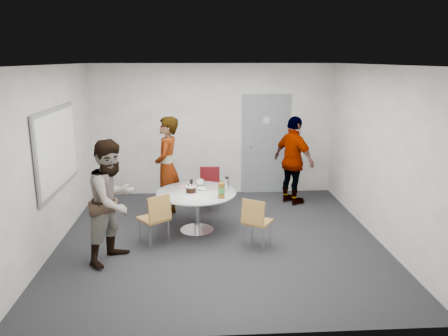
{
  "coord_description": "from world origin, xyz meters",
  "views": [
    {
      "loc": [
        -0.32,
        -6.46,
        2.79
      ],
      "look_at": [
        0.09,
        0.25,
        1.1
      ],
      "focal_mm": 35.0,
      "sensor_mm": 36.0,
      "label": 1
    }
  ],
  "objects": [
    {
      "name": "chair_near_right",
      "position": [
        0.52,
        -0.38,
        0.47
      ],
      "size": [
        0.52,
        0.54,
        0.79
      ],
      "rotation": [
        0.0,
        0.0,
        -0.55
      ],
      "color": "#935F2D",
      "rests_on": "floor"
    },
    {
      "name": "wall_front",
      "position": [
        0.0,
        -2.5,
        1.35
      ],
      "size": [
        5.0,
        0.0,
        5.0
      ],
      "primitive_type": "plane",
      "rotation": [
        -1.57,
        0.0,
        0.0
      ],
      "color": "#B1AEA8",
      "rests_on": "floor"
    },
    {
      "name": "chair_near_left",
      "position": [
        -0.96,
        -0.2,
        0.5
      ],
      "size": [
        0.56,
        0.57,
        0.82
      ],
      "rotation": [
        0.0,
        0.0,
        0.64
      ],
      "color": "#935F2D",
      "rests_on": "floor"
    },
    {
      "name": "whiteboard",
      "position": [
        -2.46,
        0.2,
        1.45
      ],
      "size": [
        0.04,
        1.9,
        1.25
      ],
      "color": "gray",
      "rests_on": "wall_left"
    },
    {
      "name": "chair_far",
      "position": [
        -0.11,
        1.41,
        0.49
      ],
      "size": [
        0.41,
        0.44,
        0.82
      ],
      "rotation": [
        0.0,
        0.0,
        3.09
      ],
      "color": "maroon",
      "rests_on": "floor"
    },
    {
      "name": "wall_left",
      "position": [
        -2.5,
        0.0,
        1.35
      ],
      "size": [
        0.0,
        5.0,
        5.0
      ],
      "primitive_type": "plane",
      "rotation": [
        1.57,
        0.0,
        1.57
      ],
      "color": "#B1AEA8",
      "rests_on": "floor"
    },
    {
      "name": "ceiling",
      "position": [
        0.0,
        0.0,
        2.7
      ],
      "size": [
        5.0,
        5.0,
        0.0
      ],
      "primitive_type": "plane",
      "rotation": [
        3.14,
        0.0,
        0.0
      ],
      "color": "silver",
      "rests_on": "wall_back"
    },
    {
      "name": "person_left",
      "position": [
        -1.51,
        -0.62,
        0.87
      ],
      "size": [
        0.99,
        1.06,
        1.74
      ],
      "primitive_type": "imported",
      "rotation": [
        0.0,
        0.0,
        1.07
      ],
      "color": "white",
      "rests_on": "floor"
    },
    {
      "name": "floor",
      "position": [
        0.0,
        0.0,
        0.0
      ],
      "size": [
        5.0,
        5.0,
        0.0
      ],
      "primitive_type": "plane",
      "color": "#232327",
      "rests_on": "ground"
    },
    {
      "name": "person_main",
      "position": [
        -0.87,
        1.1,
        0.91
      ],
      "size": [
        0.51,
        0.71,
        1.82
      ],
      "primitive_type": "imported",
      "rotation": [
        0.0,
        0.0,
        -1.69
      ],
      "color": "#A5C6EA",
      "rests_on": "floor"
    },
    {
      "name": "door",
      "position": [
        1.1,
        2.48,
        1.03
      ],
      "size": [
        1.02,
        0.17,
        2.12
      ],
      "color": "slate",
      "rests_on": "wall_back"
    },
    {
      "name": "person_right",
      "position": [
        1.53,
        1.69,
        0.86
      ],
      "size": [
        0.9,
        1.08,
        1.73
      ],
      "primitive_type": "imported",
      "rotation": [
        0.0,
        0.0,
        2.14
      ],
      "color": "black",
      "rests_on": "floor"
    },
    {
      "name": "wall_back",
      "position": [
        0.0,
        2.5,
        1.35
      ],
      "size": [
        5.0,
        0.0,
        5.0
      ],
      "primitive_type": "plane",
      "rotation": [
        1.57,
        0.0,
        0.0
      ],
      "color": "#B1AEA8",
      "rests_on": "floor"
    },
    {
      "name": "table",
      "position": [
        -0.33,
        0.35,
        0.59
      ],
      "size": [
        1.3,
        1.3,
        0.99
      ],
      "color": "silver",
      "rests_on": "floor"
    },
    {
      "name": "wall_right",
      "position": [
        2.5,
        0.0,
        1.35
      ],
      "size": [
        0.0,
        5.0,
        5.0
      ],
      "primitive_type": "plane",
      "rotation": [
        1.57,
        0.0,
        -1.57
      ],
      "color": "#B1AEA8",
      "rests_on": "floor"
    }
  ]
}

